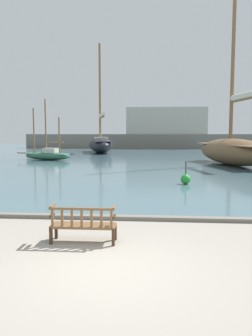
{
  "coord_description": "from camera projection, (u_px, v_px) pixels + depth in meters",
  "views": [
    {
      "loc": [
        0.94,
        -6.21,
        2.67
      ],
      "look_at": [
        -0.38,
        10.0,
        1.0
      ],
      "focal_mm": 35.0,
      "sensor_mm": 36.0,
      "label": 1
    }
  ],
  "objects": [
    {
      "name": "channel_buoy",
      "position": [
        186.0,
        179.0,
        17.11
      ],
      "size": [
        0.52,
        0.52,
        1.22
      ],
      "color": "green",
      "rests_on": "harbor_water"
    },
    {
      "name": "sailboat_nearest_starboard",
      "position": [
        101.0,
        143.0,
        47.15
      ],
      "size": [
        5.85,
        11.38,
        15.35
      ],
      "color": "black",
      "rests_on": "harbor_water"
    },
    {
      "name": "ground_plane",
      "position": [
        104.0,
        269.0,
        6.51
      ],
      "size": [
        160.0,
        160.0,
        0.0
      ],
      "primitive_type": "plane",
      "color": "gray"
    },
    {
      "name": "sailboat_mid_port",
      "position": [
        232.0,
        149.0,
        27.89
      ],
      "size": [
        5.57,
        11.99,
        15.24
      ],
      "color": "brown",
      "rests_on": "harbor_water"
    },
    {
      "name": "quay_edge_kerb",
      "position": [
        122.0,
        218.0,
        10.32
      ],
      "size": [
        40.0,
        0.3,
        0.12
      ],
      "primitive_type": "cube",
      "color": "slate",
      "rests_on": "ground"
    },
    {
      "name": "sailboat_distant_harbor",
      "position": [
        48.0,
        154.0,
        33.24
      ],
      "size": [
        6.42,
        3.0,
        6.1
      ],
      "color": "#2D6647",
      "rests_on": "harbor_water"
    },
    {
      "name": "park_bench",
      "position": [
        83.0,
        224.0,
        8.07
      ],
      "size": [
        1.6,
        0.53,
        0.92
      ],
      "color": "#3D2A19",
      "rests_on": "ground"
    },
    {
      "name": "harbor_water",
      "position": [
        146.0,
        152.0,
        50.13
      ],
      "size": [
        100.0,
        80.0,
        0.08
      ],
      "primitive_type": "cube",
      "color": "#476670",
      "rests_on": "ground"
    },
    {
      "name": "far_breakwater",
      "position": [
        154.0,
        135.0,
        60.67
      ],
      "size": [
        45.6,
        2.4,
        7.63
      ],
      "color": "slate",
      "rests_on": "ground"
    }
  ]
}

